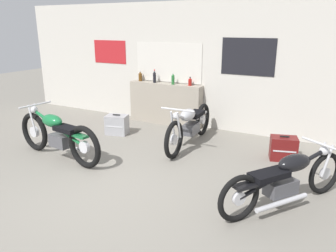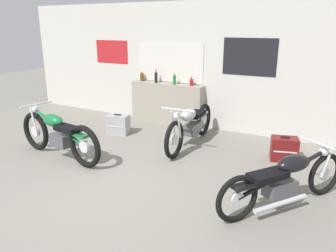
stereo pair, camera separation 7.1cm
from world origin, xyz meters
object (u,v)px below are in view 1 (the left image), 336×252
object	(u,v)px
motorcycle_black	(286,179)
motorcycle_silver	(190,125)
bottle_center	(173,79)
hard_case_silver	(117,125)
motorcycle_green	(58,135)
bottle_left_center	(154,77)
bottle_leftmost	(140,76)
hard_case_darkred	(283,148)
bottle_right_center	(190,82)

from	to	relation	value
motorcycle_black	motorcycle_silver	bearing A→B (deg)	143.41
bottle_center	hard_case_silver	distance (m)	1.66
bottle_center	motorcycle_green	distance (m)	2.98
bottle_left_center	motorcycle_black	bearing A→B (deg)	-36.97
bottle_center	motorcycle_silver	world-z (taller)	bottle_center
bottle_leftmost	motorcycle_green	size ratio (longest dim) A/B	0.12
bottle_leftmost	hard_case_darkred	bearing A→B (deg)	-15.81
motorcycle_silver	motorcycle_green	size ratio (longest dim) A/B	1.01
motorcycle_black	bottle_center	bearing A→B (deg)	138.80
bottle_right_center	motorcycle_green	distance (m)	3.16
motorcycle_black	bottle_leftmost	bearing A→B (deg)	145.69
hard_case_darkred	bottle_left_center	bearing A→B (deg)	163.01
hard_case_darkred	hard_case_silver	xyz separation A→B (m)	(-3.45, -0.22, 0.00)
bottle_right_center	motorcycle_black	size ratio (longest dim) A/B	0.11
bottle_leftmost	motorcycle_green	bearing A→B (deg)	-88.35
hard_case_silver	hard_case_darkred	bearing A→B (deg)	3.66
bottle_left_center	hard_case_silver	size ratio (longest dim) A/B	0.60
bottle_leftmost	motorcycle_silver	world-z (taller)	bottle_leftmost
motorcycle_black	hard_case_darkred	xyz separation A→B (m)	(-0.28, 1.64, -0.19)
bottle_left_center	motorcycle_silver	bearing A→B (deg)	-37.49
bottle_left_center	bottle_right_center	world-z (taller)	bottle_left_center
motorcycle_black	bottle_right_center	bearing A→B (deg)	134.05
motorcycle_black	motorcycle_green	size ratio (longest dim) A/B	0.84
bottle_right_center	motorcycle_silver	distance (m)	1.39
bottle_right_center	bottle_center	bearing A→B (deg)	-173.77
bottle_leftmost	hard_case_darkred	size ratio (longest dim) A/B	0.48
motorcycle_silver	motorcycle_black	bearing A→B (deg)	-36.59
motorcycle_silver	hard_case_silver	distance (m)	1.70
bottle_center	motorcycle_black	size ratio (longest dim) A/B	0.16
bottle_center	hard_case_silver	bearing A→B (deg)	-122.77
bottle_leftmost	bottle_left_center	bearing A→B (deg)	-6.73
bottle_center	motorcycle_green	xyz separation A→B (m)	(-0.85, -2.78, -0.66)
motorcycle_black	hard_case_silver	world-z (taller)	motorcycle_black
bottle_left_center	bottle_center	world-z (taller)	bottle_left_center
motorcycle_silver	hard_case_darkred	bearing A→B (deg)	3.85
bottle_center	motorcycle_black	bearing A→B (deg)	-41.20
bottle_center	motorcycle_black	xyz separation A→B (m)	(2.97, -2.60, -0.70)
motorcycle_silver	bottle_right_center	bearing A→B (deg)	114.52
motorcycle_black	motorcycle_green	world-z (taller)	motorcycle_green
bottle_left_center	bottle_right_center	distance (m)	0.91
motorcycle_silver	bottle_leftmost	bearing A→B (deg)	148.37
bottle_leftmost	motorcycle_silver	distance (m)	2.27
bottle_leftmost	motorcycle_black	distance (m)	4.77
bottle_center	bottle_right_center	world-z (taller)	bottle_center
bottle_leftmost	bottle_center	bearing A→B (deg)	-3.78
bottle_center	bottle_right_center	bearing A→B (deg)	6.23
bottle_right_center	motorcycle_silver	world-z (taller)	bottle_right_center
bottle_right_center	bottle_leftmost	bearing A→B (deg)	179.30
hard_case_silver	motorcycle_silver	bearing A→B (deg)	3.46
bottle_right_center	bottle_left_center	bearing A→B (deg)	-177.83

